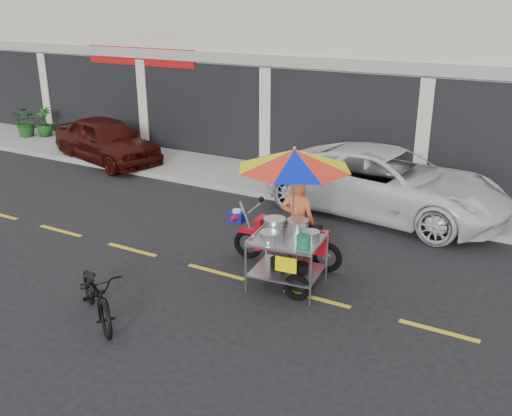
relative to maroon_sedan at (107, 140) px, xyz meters
The scene contains 9 objects.
ground 10.13m from the maroon_sedan, 27.39° to the right, with size 90.00×90.00×0.00m, color black.
sidewalk 9.04m from the maroon_sedan, ahead, with size 45.00×3.00×0.15m, color gray.
centerline 10.13m from the maroon_sedan, 27.39° to the right, with size 42.00×0.10×0.01m, color gold.
maroon_sedan is the anchor object (origin of this frame).
white_pickup 8.74m from the maroon_sedan, ahead, with size 2.52×5.46×1.52m, color silver.
plant_tall 4.51m from the maroon_sedan, behind, with size 0.97×0.84×1.08m, color #184616.
plant_short 4.07m from the maroon_sedan, 164.71° to the left, with size 0.56×0.56×1.00m, color #184616.
near_bicycle 9.34m from the maroon_sedan, 47.75° to the right, with size 0.60×1.73×0.91m, color black.
food_vendor_rig 9.32m from the maroon_sedan, 26.81° to the right, with size 2.64×2.11×2.49m.
Camera 1 is at (3.25, -7.81, 4.70)m, focal length 40.00 mm.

